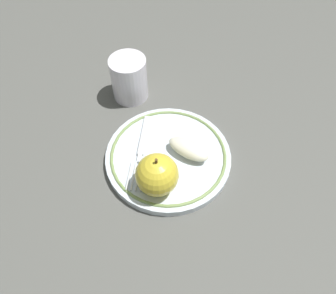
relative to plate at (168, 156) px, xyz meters
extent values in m
plane|color=#52524E|center=(-0.01, 0.00, -0.01)|extent=(2.00, 2.00, 0.00)
cylinder|color=silver|center=(0.00, 0.00, 0.00)|extent=(0.23, 0.23, 0.02)
torus|color=#799252|center=(0.00, 0.00, 0.01)|extent=(0.21, 0.21, 0.01)
sphere|color=gold|center=(-0.04, -0.06, 0.04)|extent=(0.07, 0.07, 0.07)
cylinder|color=brown|center=(-0.04, -0.06, 0.08)|extent=(0.00, 0.00, 0.01)
ellipsoid|color=silver|center=(0.03, -0.01, 0.02)|extent=(0.07, 0.09, 0.03)
cube|color=silver|center=(-0.03, 0.06, 0.01)|extent=(0.05, 0.09, 0.00)
cube|color=silver|center=(-0.05, 0.01, 0.01)|extent=(0.02, 0.02, 0.00)
cube|color=silver|center=(-0.08, -0.02, 0.01)|extent=(0.03, 0.05, 0.00)
cube|color=silver|center=(-0.07, -0.02, 0.01)|extent=(0.03, 0.05, 0.00)
cube|color=silver|center=(-0.07, -0.03, 0.01)|extent=(0.03, 0.05, 0.00)
cube|color=silver|center=(-0.06, -0.03, 0.01)|extent=(0.03, 0.05, 0.00)
cylinder|color=silver|center=(-0.01, 0.19, 0.04)|extent=(0.08, 0.08, 0.09)
camera|label=1|loc=(-0.13, -0.32, 0.50)|focal=35.00mm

